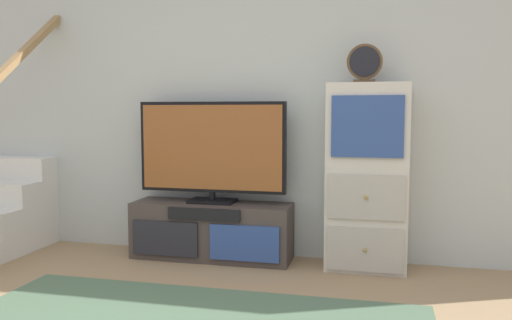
% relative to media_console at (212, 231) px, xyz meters
% --- Properties ---
extents(back_wall, '(6.40, 0.12, 2.70)m').
position_rel_media_console_xyz_m(back_wall, '(0.30, 0.27, 1.13)').
color(back_wall, '#B2B7B2').
rests_on(back_wall, ground_plane).
extents(media_console, '(1.26, 0.38, 0.44)m').
position_rel_media_console_xyz_m(media_console, '(0.00, 0.00, 0.00)').
color(media_console, '#423833').
rests_on(media_console, ground_plane).
extents(television, '(1.18, 0.22, 0.79)m').
position_rel_media_console_xyz_m(television, '(-0.00, 0.02, 0.64)').
color(television, black).
rests_on(television, media_console).
extents(side_cabinet, '(0.58, 0.38, 1.36)m').
position_rel_media_console_xyz_m(side_cabinet, '(1.19, 0.01, 0.46)').
color(side_cabinet, beige).
rests_on(side_cabinet, ground_plane).
extents(desk_clock, '(0.25, 0.08, 0.28)m').
position_rel_media_console_xyz_m(desk_clock, '(1.16, -0.00, 1.28)').
color(desk_clock, '#4C3823').
rests_on(desk_clock, side_cabinet).
extents(staircase, '(1.00, 1.36, 2.20)m').
position_rel_media_console_xyz_m(staircase, '(-1.94, 0.01, 0.15)').
color(staircase, silver).
rests_on(staircase, ground_plane).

